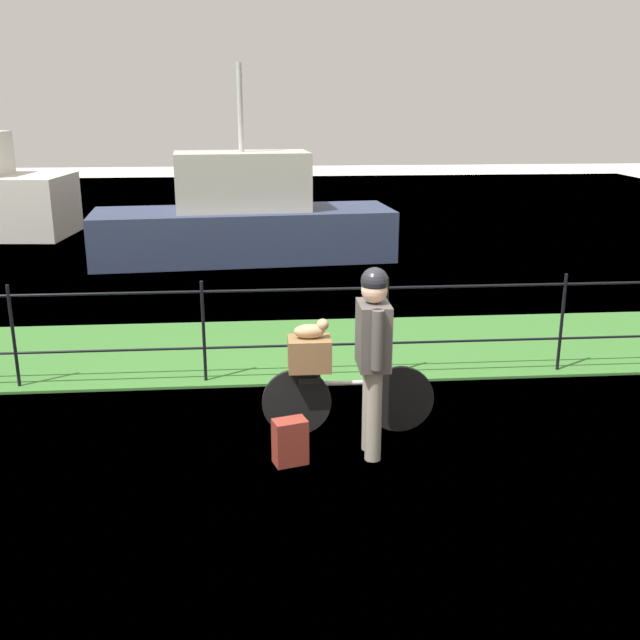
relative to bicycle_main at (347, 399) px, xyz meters
name	(u,v)px	position (x,y,z in m)	size (l,w,h in m)	color
ground_plane	(309,464)	(-0.40, -0.60, -0.34)	(60.00, 60.00, 0.00)	beige
grass_strip	(292,349)	(-0.40, 2.42, -0.33)	(27.00, 2.40, 0.03)	#38702D
harbor_water	(276,244)	(-0.40, 9.45, -0.34)	(30.00, 30.00, 0.00)	slate
iron_fence	(296,322)	(-0.40, 1.39, 0.33)	(18.04, 0.04, 1.15)	black
bicycle_main	(347,399)	(0.00, 0.00, 0.00)	(1.60, 0.16, 0.64)	black
wooden_crate	(309,354)	(-0.34, 0.00, 0.45)	(0.39, 0.29, 0.30)	brown
terrier_dog	(312,330)	(-0.32, 0.00, 0.68)	(0.32, 0.14, 0.18)	tan
cyclist_person	(373,346)	(0.16, -0.45, 0.66)	(0.26, 0.54, 1.68)	gray
backpack_on_paving	(290,442)	(-0.55, -0.56, -0.14)	(0.28, 0.18, 0.40)	maroon
moored_boat_mid	(244,221)	(-1.06, 8.00, 0.41)	(5.87, 2.27, 3.66)	#2D3856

